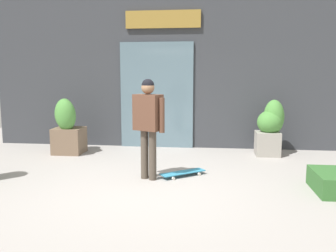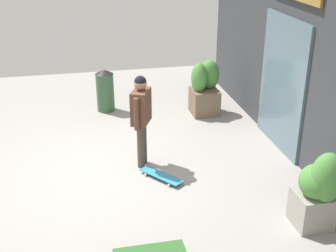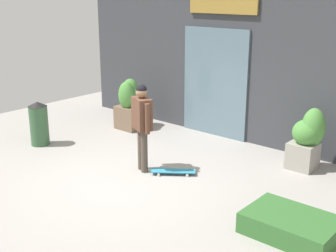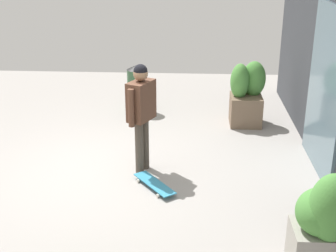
{
  "view_description": "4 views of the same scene",
  "coord_description": "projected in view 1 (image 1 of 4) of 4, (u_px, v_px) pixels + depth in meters",
  "views": [
    {
      "loc": [
        0.96,
        -5.42,
        1.77
      ],
      "look_at": [
        0.21,
        0.9,
        0.86
      ],
      "focal_mm": 38.53,
      "sensor_mm": 36.0,
      "label": 1
    },
    {
      "loc": [
        7.12,
        -0.59,
        4.03
      ],
      "look_at": [
        0.21,
        0.9,
        0.86
      ],
      "focal_mm": 48.19,
      "sensor_mm": 36.0,
      "label": 2
    },
    {
      "loc": [
        5.54,
        -5.3,
        3.37
      ],
      "look_at": [
        0.21,
        0.9,
        0.86
      ],
      "focal_mm": 47.74,
      "sensor_mm": 36.0,
      "label": 3
    },
    {
      "loc": [
        6.5,
        1.27,
        3.32
      ],
      "look_at": [
        0.21,
        0.9,
        0.86
      ],
      "focal_mm": 49.91,
      "sensor_mm": 36.0,
      "label": 4
    }
  ],
  "objects": [
    {
      "name": "planter_box_right",
      "position": [
        67.0,
        127.0,
        8.11
      ],
      "size": [
        0.68,
        0.69,
        1.23
      ],
      "color": "brown",
      "rests_on": "ground_plane"
    },
    {
      "name": "ground_plane",
      "position": [
        148.0,
        188.0,
        5.69
      ],
      "size": [
        12.0,
        12.0,
        0.0
      ],
      "primitive_type": "plane",
      "color": "#9E9993"
    },
    {
      "name": "building_facade",
      "position": [
        171.0,
        66.0,
        8.72
      ],
      "size": [
        8.84,
        0.31,
        3.99
      ],
      "color": "#383A3F",
      "rests_on": "ground_plane"
    },
    {
      "name": "skateboard",
      "position": [
        183.0,
        173.0,
        6.32
      ],
      "size": [
        0.8,
        0.68,
        0.08
      ],
      "rotation": [
        0.0,
        0.0,
        0.65
      ],
      "color": "teal",
      "rests_on": "ground_plane"
    },
    {
      "name": "planter_box_left",
      "position": [
        270.0,
        127.0,
        7.91
      ],
      "size": [
        0.61,
        0.57,
        1.22
      ],
      "color": "gray",
      "rests_on": "ground_plane"
    },
    {
      "name": "skateboarder",
      "position": [
        148.0,
        118.0,
        6.02
      ],
      "size": [
        0.59,
        0.43,
        1.7
      ],
      "rotation": [
        0.0,
        0.0,
        1.13
      ],
      "color": "#4C4238",
      "rests_on": "ground_plane"
    }
  ]
}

